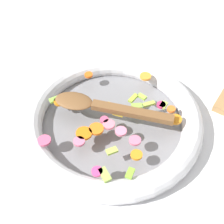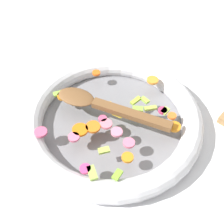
% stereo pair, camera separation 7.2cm
% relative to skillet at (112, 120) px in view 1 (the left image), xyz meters
% --- Properties ---
extents(ground_plane, '(4.00, 4.00, 0.00)m').
position_rel_skillet_xyz_m(ground_plane, '(0.00, 0.00, -0.02)').
color(ground_plane, silver).
extents(skillet, '(0.43, 0.43, 0.05)m').
position_rel_skillet_xyz_m(skillet, '(0.00, 0.00, 0.00)').
color(skillet, slate).
rests_on(skillet, ground_plane).
extents(chopped_vegetables, '(0.33, 0.30, 0.01)m').
position_rel_skillet_xyz_m(chopped_vegetables, '(-0.02, -0.02, 0.03)').
color(chopped_vegetables, orange).
rests_on(chopped_vegetables, skillet).
extents(wooden_spoon, '(0.13, 0.28, 0.01)m').
position_rel_skillet_xyz_m(wooden_spoon, '(-0.01, 0.03, 0.04)').
color(wooden_spoon, brown).
rests_on(wooden_spoon, chopped_vegetables).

